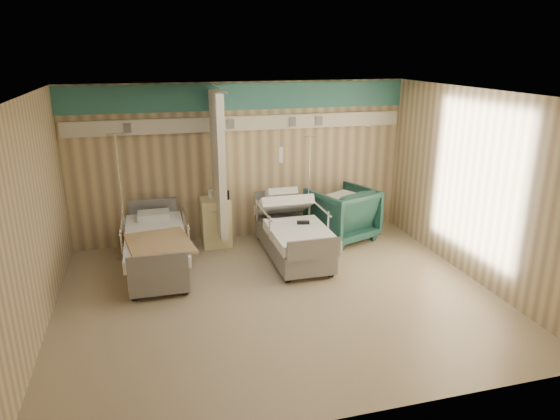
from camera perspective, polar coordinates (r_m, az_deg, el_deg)
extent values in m
cube|color=gray|center=(7.12, -0.24, -9.90)|extent=(6.00, 5.00, 0.00)
cube|color=tan|center=(8.95, -4.36, 5.46)|extent=(6.00, 0.04, 2.80)
cube|color=tan|center=(4.38, 8.20, -8.38)|extent=(6.00, 0.04, 2.80)
cube|color=tan|center=(6.54, -26.60, -1.16)|extent=(0.04, 5.00, 2.80)
cube|color=tan|center=(7.87, 21.39, 2.52)|extent=(0.04, 5.00, 2.80)
cube|color=silver|center=(6.32, -0.28, 13.16)|extent=(6.00, 5.00, 0.04)
cube|color=#317470|center=(8.75, -4.52, 12.81)|extent=(6.00, 0.04, 0.45)
cube|color=beige|center=(8.77, -4.41, 9.86)|extent=(5.88, 0.08, 0.25)
cylinder|color=silver|center=(7.79, -7.04, 13.65)|extent=(0.03, 1.80, 0.03)
cube|color=beige|center=(8.32, -7.06, 5.19)|extent=(0.12, 0.90, 2.35)
cube|color=#F4E499|center=(8.85, -7.35, -1.35)|extent=(0.50, 0.48, 0.85)
imported|color=#1D4841|center=(9.10, 7.11, -0.42)|extent=(1.33, 1.35, 0.96)
cube|color=white|center=(8.93, 7.39, 2.63)|extent=(0.71, 0.69, 0.06)
cylinder|color=silver|center=(9.16, 3.21, -3.28)|extent=(0.34, 0.34, 0.03)
cylinder|color=silver|center=(8.87, 3.31, 2.37)|extent=(0.03, 0.03, 1.90)
cylinder|color=silver|center=(8.66, 3.42, 8.43)|extent=(0.23, 0.03, 0.03)
cylinder|color=silver|center=(8.78, -17.05, -5.03)|extent=(0.37, 0.37, 0.03)
cylinder|color=silver|center=(8.45, -17.67, 1.33)|extent=(0.03, 0.03, 2.06)
cylinder|color=silver|center=(8.23, -18.35, 8.22)|extent=(0.25, 0.03, 0.03)
cube|color=black|center=(8.07, 2.66, -1.44)|extent=(0.21, 0.13, 0.04)
cube|color=tan|center=(7.43, -13.62, -3.72)|extent=(1.02, 1.21, 0.04)
cube|color=black|center=(8.68, -6.59, 1.69)|extent=(0.26, 0.19, 0.13)
cylinder|color=white|center=(8.78, -7.88, 1.86)|extent=(0.11, 0.11, 0.13)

